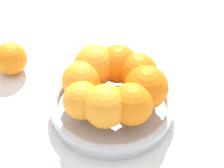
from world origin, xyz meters
name	(u,v)px	position (x,y,z in m)	size (l,w,h in m)	color
ground_plane	(112,112)	(0.00, 0.00, 0.00)	(4.00, 4.00, 0.00)	silver
fruit_bowl	(112,105)	(0.00, 0.00, 0.02)	(0.24, 0.24, 0.04)	silver
orange_pile	(114,84)	(0.00, 0.00, 0.08)	(0.20, 0.19, 0.08)	orange
stray_orange	(11,59)	(0.24, -0.08, 0.04)	(0.07, 0.07, 0.07)	orange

